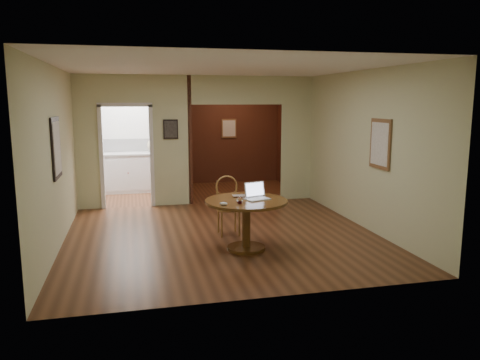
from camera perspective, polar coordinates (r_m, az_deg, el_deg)
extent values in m
plane|color=#452413|center=(7.71, -2.11, -6.81)|extent=(5.00, 5.00, 0.00)
plane|color=white|center=(7.41, -2.24, 13.65)|extent=(5.00, 5.00, 0.00)
plane|color=beige|center=(5.03, 3.28, 0.08)|extent=(5.00, 0.00, 5.00)
plane|color=beige|center=(7.38, -21.60, 2.49)|extent=(0.00, 5.00, 5.00)
plane|color=beige|center=(8.28, 15.10, 3.55)|extent=(0.00, 5.00, 5.00)
cube|color=beige|center=(9.83, -18.08, 4.32)|extent=(0.50, 2.70, 0.04)
cube|color=beige|center=(9.82, -8.43, 4.70)|extent=(0.80, 2.70, 0.04)
cube|color=beige|center=(10.42, 6.88, 5.01)|extent=(0.70, 2.70, 0.04)
plane|color=white|center=(11.79, -12.91, 5.37)|extent=(2.70, 0.00, 2.70)
plane|color=#391910|center=(12.55, -1.38, 5.86)|extent=(2.70, 0.00, 2.70)
cube|color=#391910|center=(11.10, -6.91, 5.29)|extent=(0.08, 2.50, 2.70)
cube|color=black|center=(7.37, -21.52, 3.66)|extent=(0.03, 0.70, 0.90)
cube|color=brown|center=(7.82, 16.74, 4.24)|extent=(0.03, 0.60, 0.80)
cube|color=black|center=(9.79, -8.45, 6.14)|extent=(0.30, 0.03, 0.40)
cube|color=white|center=(12.52, -1.36, 6.31)|extent=(0.40, 0.03, 0.50)
cube|color=white|center=(11.79, -12.86, 4.16)|extent=(2.00, 0.02, 0.32)
cylinder|color=brown|center=(7.01, 0.77, -8.27)|extent=(0.56, 0.56, 0.05)
cylinder|color=brown|center=(6.92, 0.77, -5.54)|extent=(0.12, 0.12, 0.65)
cylinder|color=brown|center=(6.83, 0.78, -2.60)|extent=(1.21, 1.21, 0.04)
cylinder|color=#AD7B3D|center=(7.67, -1.39, -3.51)|extent=(0.41, 0.41, 0.03)
cylinder|color=#AD7B3D|center=(7.56, -2.24, -5.43)|extent=(0.03, 0.03, 0.44)
cylinder|color=#AD7B3D|center=(7.62, -0.08, -5.30)|extent=(0.03, 0.03, 0.44)
cylinder|color=#AD7B3D|center=(7.83, -2.65, -4.88)|extent=(0.03, 0.03, 0.44)
cylinder|color=#AD7B3D|center=(7.89, -0.57, -4.77)|extent=(0.03, 0.03, 0.44)
cylinder|color=#AD7B3D|center=(7.74, -2.82, -2.01)|extent=(0.03, 0.03, 0.35)
cylinder|color=#AD7B3D|center=(7.81, -0.44, -1.90)|extent=(0.03, 0.03, 0.35)
torus|color=#AD7B3D|center=(7.75, -1.64, -0.82)|extent=(0.37, 0.03, 0.37)
cube|color=white|center=(6.86, 2.11, -2.32)|extent=(0.39, 0.33, 0.02)
cube|color=silver|center=(6.82, 2.18, -2.30)|extent=(0.31, 0.20, 0.00)
cube|color=white|center=(6.97, 1.81, -1.13)|extent=(0.34, 0.16, 0.22)
cube|color=#919BB8|center=(6.96, 1.83, -1.14)|extent=(0.30, 0.13, 0.19)
imported|color=silver|center=(6.99, 0.58, -2.03)|extent=(0.37, 0.25, 0.03)
ellipsoid|color=white|center=(6.47, -2.01, -2.91)|extent=(0.13, 0.10, 0.05)
cylinder|color=#0E0D5F|center=(6.73, 1.76, -2.59)|extent=(0.12, 0.07, 0.01)
cube|color=white|center=(11.59, -12.73, 0.83)|extent=(2.00, 0.55, 0.90)
cube|color=beige|center=(11.53, -12.81, 3.14)|extent=(2.06, 0.60, 0.04)
sphere|color=#B20C0C|center=(11.29, -13.48, 0.83)|extent=(0.03, 0.03, 0.03)
sphere|color=#B20C0C|center=(11.33, -8.42, 1.02)|extent=(0.03, 0.03, 0.03)
ellipsoid|color=beige|center=(11.52, -10.41, 4.16)|extent=(0.37, 0.33, 0.34)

